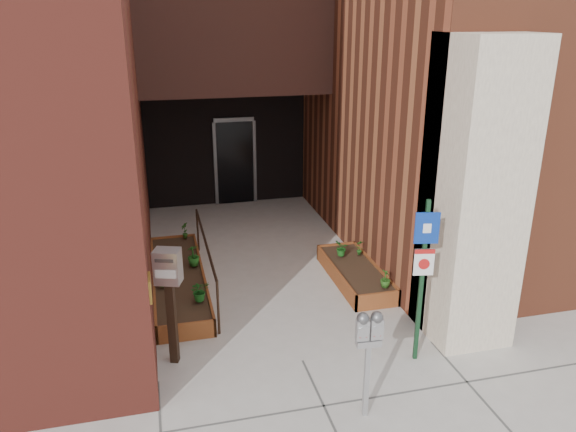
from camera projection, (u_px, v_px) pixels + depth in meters
ground at (303, 361)px, 7.93m from camera, size 80.00×80.00×0.00m
planter_left at (179, 281)px, 10.00m from camera, size 0.90×3.60×0.30m
planter_right at (355, 274)px, 10.26m from camera, size 0.80×2.20×0.30m
handrail at (206, 248)px, 9.86m from camera, size 0.04×3.34×0.90m
parking_meter at (369, 337)px, 6.50m from camera, size 0.32×0.16×1.42m
sign_post at (423, 265)px, 7.48m from camera, size 0.32×0.11×2.38m
payment_dropbox at (169, 283)px, 7.51m from camera, size 0.40×0.35×1.71m
shrub_left_a at (200, 291)px, 8.93m from camera, size 0.37×0.37×0.34m
shrub_left_b at (161, 277)px, 9.39m from camera, size 0.26×0.26×0.34m
shrub_left_c at (193, 255)px, 10.16m from camera, size 0.28×0.28×0.39m
shrub_left_d at (185, 230)px, 11.40m from camera, size 0.19×0.19×0.34m
shrub_right_a at (386, 278)px, 9.37m from camera, size 0.19×0.19×0.31m
shrub_right_b at (360, 247)px, 10.63m from camera, size 0.16×0.16×0.30m
shrub_right_c at (341, 248)px, 10.57m from camera, size 0.34×0.34×0.30m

